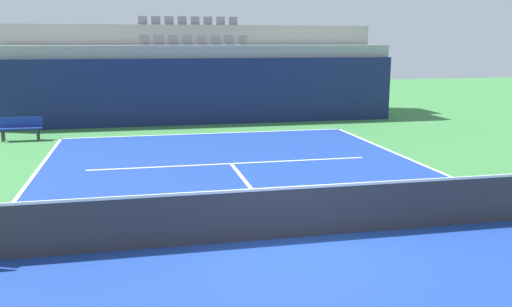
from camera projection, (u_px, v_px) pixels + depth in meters
The scene contains 12 objects.
ground_plane at pixel (290, 238), 10.11m from camera, with size 80.00×80.00×0.00m, color #387A3D.
court_surface at pixel (290, 238), 10.11m from camera, with size 11.00×24.00×0.01m, color navy.
baseline_far at pixel (207, 134), 21.55m from camera, with size 11.00×0.10×0.00m, color white.
service_line_far at pixel (231, 164), 16.23m from camera, with size 8.26×0.10×0.00m, color white.
centre_service_line at pixel (254, 192), 13.17m from camera, with size 0.10×6.40×0.00m, color white.
back_wall at pixel (199, 92), 23.72m from camera, with size 17.64×0.30×2.84m, color navy.
stands_tier_lower at pixel (196, 83), 24.96m from camera, with size 17.64×2.40×3.39m, color #9E9E99.
stands_tier_upper at pixel (190, 70), 27.17m from camera, with size 17.64×2.40×4.31m, color #9E9E99.
seating_row_lower at pixel (194, 42), 24.69m from camera, with size 4.86×0.44×0.44m.
seating_row_upper at pixel (189, 23), 26.80m from camera, with size 4.86×0.44×0.44m.
tennis_net at pixel (290, 212), 10.01m from camera, with size 11.08×0.08×1.07m.
player_bench at pixel (20, 127), 20.03m from camera, with size 1.50×0.40×0.85m.
Camera 1 is at (-2.65, -9.24, 3.54)m, focal length 38.63 mm.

